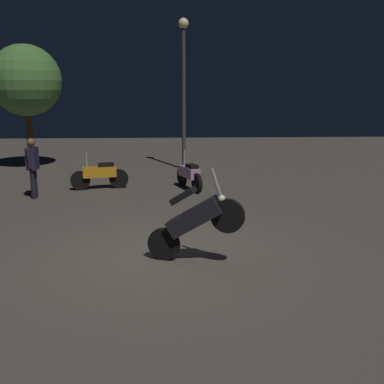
{
  "coord_description": "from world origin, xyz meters",
  "views": [
    {
      "loc": [
        0.15,
        -7.8,
        2.88
      ],
      "look_at": [
        0.55,
        0.63,
        1.0
      ],
      "focal_mm": 43.84,
      "sensor_mm": 36.0,
      "label": 1
    }
  ],
  "objects_px": {
    "motorcycle_orange_parked_left": "(100,174)",
    "person_rider_beside": "(32,163)",
    "streetlamp_near": "(184,76)",
    "motorcycle_black_foreground": "(195,220)",
    "motorcycle_pink_parked_right": "(189,174)"
  },
  "relations": [
    {
      "from": "streetlamp_near",
      "to": "motorcycle_pink_parked_right",
      "type": "bearing_deg",
      "value": -89.23
    },
    {
      "from": "person_rider_beside",
      "to": "streetlamp_near",
      "type": "relative_size",
      "value": 0.31
    },
    {
      "from": "motorcycle_black_foreground",
      "to": "streetlamp_near",
      "type": "bearing_deg",
      "value": 108.44
    },
    {
      "from": "motorcycle_orange_parked_left",
      "to": "person_rider_beside",
      "type": "distance_m",
      "value": 1.98
    },
    {
      "from": "person_rider_beside",
      "to": "streetlamp_near",
      "type": "height_order",
      "value": "streetlamp_near"
    },
    {
      "from": "person_rider_beside",
      "to": "streetlamp_near",
      "type": "xyz_separation_m",
      "value": [
        4.12,
        4.38,
        2.34
      ]
    },
    {
      "from": "motorcycle_black_foreground",
      "to": "person_rider_beside",
      "type": "relative_size",
      "value": 1.02
    },
    {
      "from": "motorcycle_black_foreground",
      "to": "motorcycle_pink_parked_right",
      "type": "distance_m",
      "value": 5.87
    },
    {
      "from": "person_rider_beside",
      "to": "motorcycle_black_foreground",
      "type": "bearing_deg",
      "value": -46.21
    },
    {
      "from": "motorcycle_orange_parked_left",
      "to": "streetlamp_near",
      "type": "height_order",
      "value": "streetlamp_near"
    },
    {
      "from": "motorcycle_black_foreground",
      "to": "motorcycle_pink_parked_right",
      "type": "bearing_deg",
      "value": 107.61
    },
    {
      "from": "motorcycle_pink_parked_right",
      "to": "motorcycle_orange_parked_left",
      "type": "bearing_deg",
      "value": 65.82
    },
    {
      "from": "motorcycle_black_foreground",
      "to": "person_rider_beside",
      "type": "height_order",
      "value": "motorcycle_black_foreground"
    },
    {
      "from": "person_rider_beside",
      "to": "streetlamp_near",
      "type": "distance_m",
      "value": 6.45
    },
    {
      "from": "motorcycle_black_foreground",
      "to": "person_rider_beside",
      "type": "distance_m",
      "value": 6.36
    }
  ]
}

